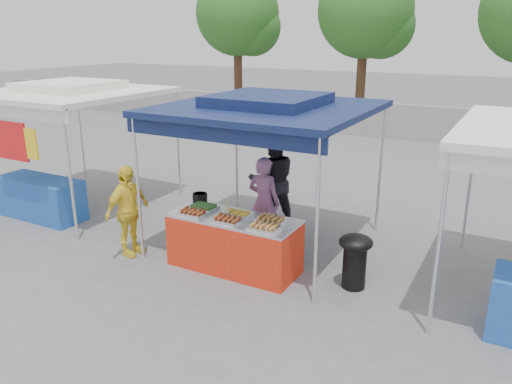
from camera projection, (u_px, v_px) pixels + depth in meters
The scene contains 22 objects.
ground_plane at pixel (238, 265), 7.88m from camera, with size 80.00×80.00×0.00m, color slate.
back_wall at pixel (404, 122), 16.87m from camera, with size 40.00×0.25×1.20m, color gray.
main_canopy at pixel (267, 107), 7.96m from camera, with size 3.20×3.20×2.57m.
neighbor_stall_left at pixel (58, 133), 9.92m from camera, with size 3.20×3.20×2.57m.
tree_0 at pixel (241, 17), 20.89m from camera, with size 3.55×3.49×6.00m.
tree_1 at pixel (369, 14), 18.38m from camera, with size 3.57×3.52×6.05m.
vendor_table at pixel (234, 243), 7.66m from camera, with size 2.00×0.80×0.85m.
food_tray_fl at pixel (193, 213), 7.60m from camera, with size 0.42×0.30×0.07m.
food_tray_fm at pixel (227, 220), 7.32m from camera, with size 0.42×0.30×0.07m.
food_tray_fr at pixel (264, 227), 7.04m from camera, with size 0.42×0.30×0.07m.
food_tray_bl at pixel (204, 207), 7.86m from camera, with size 0.42×0.30×0.07m.
food_tray_bm at pixel (238, 213), 7.59m from camera, with size 0.42×0.30×0.07m.
food_tray_br at pixel (271, 219), 7.34m from camera, with size 0.42×0.30×0.07m.
cooking_pot at pixel (200, 198), 8.19m from camera, with size 0.24×0.24×0.14m, color black.
skewer_cup at pixel (227, 215), 7.46m from camera, with size 0.08×0.08×0.10m, color silver.
wok_burner at pixel (355, 256), 7.07m from camera, with size 0.48×0.48×0.81m.
crate_left at pixel (237, 240), 8.46m from camera, with size 0.49×0.34×0.29m, color #163AB7.
crate_right at pixel (273, 249), 8.14m from camera, with size 0.47×0.33×0.28m, color #163AB7.
crate_stacked at pixel (273, 233), 8.06m from camera, with size 0.44×0.31×0.26m, color #163AB7.
vendor_woman at pixel (264, 202), 8.39m from camera, with size 0.57×0.38×1.57m, color #9B628E.
helper_man at pixel (272, 181), 9.12m from camera, with size 0.89×0.70×1.84m, color black.
customer_person at pixel (128, 211), 8.06m from camera, with size 0.89×0.37×1.51m, color yellow.
Camera 1 is at (3.69, -6.12, 3.52)m, focal length 35.00 mm.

